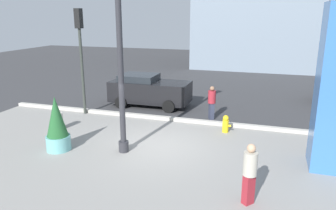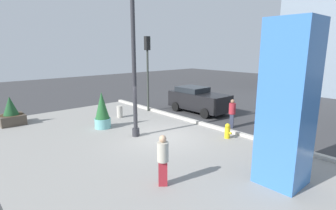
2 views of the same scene
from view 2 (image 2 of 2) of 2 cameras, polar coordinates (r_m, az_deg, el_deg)
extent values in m
plane|color=#38383A|center=(15.66, 9.84, -3.75)|extent=(60.00, 60.00, 0.00)
cube|color=gray|center=(11.79, -8.99, -9.13)|extent=(18.00, 10.00, 0.02)
cube|color=#B7B2A8|center=(14.98, 7.74, -4.10)|extent=(18.00, 0.24, 0.16)
cylinder|color=#2D2D33|center=(13.11, -7.04, -5.93)|extent=(0.36, 0.36, 0.40)
cylinder|color=#2D2D33|center=(12.48, -7.44, 8.82)|extent=(0.20, 0.20, 7.09)
cube|color=#3870BC|center=(8.78, 24.66, -0.02)|extent=(1.35, 1.35, 5.15)
cube|color=#4C4238|center=(17.41, -30.92, -2.75)|extent=(1.28, 1.28, 0.57)
cylinder|color=#382819|center=(17.35, -31.02, -1.90)|extent=(1.21, 1.21, 0.04)
cone|color=#1E4C28|center=(17.24, -31.22, -0.13)|extent=(0.81, 0.81, 1.06)
cylinder|color=#6BB2B2|center=(14.73, -14.05, -3.86)|extent=(0.87, 0.87, 0.55)
cylinder|color=#382819|center=(14.66, -14.10, -2.90)|extent=(0.80, 0.80, 0.04)
cone|color=#235B2D|center=(14.48, -14.26, -0.03)|extent=(0.76, 0.76, 1.46)
cylinder|color=gold|center=(13.00, 12.82, -5.96)|extent=(0.26, 0.26, 0.55)
sphere|color=gold|center=(12.90, 12.90, -4.46)|extent=(0.24, 0.24, 0.24)
cylinder|color=gold|center=(12.90, 13.44, -6.00)|extent=(0.12, 0.10, 0.10)
cylinder|color=#B2ADA3|center=(16.69, -10.51, -1.45)|extent=(0.36, 0.36, 0.75)
cylinder|color=#333833|center=(17.88, -4.43, 5.18)|extent=(0.14, 0.14, 4.15)
cube|color=black|center=(17.74, -4.57, 13.30)|extent=(0.28, 0.32, 0.90)
sphere|color=green|center=(17.85, -4.14, 14.17)|extent=(0.18, 0.18, 0.18)
cube|color=black|center=(17.77, 6.80, 0.94)|extent=(4.23, 1.86, 1.08)
cube|color=#1E2328|center=(18.06, 5.35, 3.45)|extent=(1.91, 1.62, 0.34)
cylinder|color=black|center=(17.77, 11.88, -0.85)|extent=(0.64, 0.22, 0.64)
cylinder|color=black|center=(16.37, 8.09, -1.83)|extent=(0.64, 0.22, 0.64)
cylinder|color=black|center=(19.38, 5.65, 0.44)|extent=(0.64, 0.22, 0.64)
cylinder|color=black|center=(18.10, 1.74, -0.35)|extent=(0.64, 0.22, 0.64)
cube|color=maroon|center=(8.51, -1.12, -14.70)|extent=(0.33, 0.34, 0.83)
cylinder|color=#B2AD9E|center=(8.20, -1.14, -10.17)|extent=(0.51, 0.51, 0.62)
sphere|color=tan|center=(8.05, -1.15, -7.39)|extent=(0.22, 0.22, 0.22)
cube|color=#33384C|center=(14.73, 13.72, -3.36)|extent=(0.31, 0.34, 0.78)
cylinder|color=maroon|center=(14.57, 13.86, -0.76)|extent=(0.49, 0.49, 0.59)
sphere|color=#8C664C|center=(14.48, 13.94, 0.78)|extent=(0.21, 0.21, 0.21)
camera|label=1|loc=(6.23, -71.24, 8.84)|focal=35.03mm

